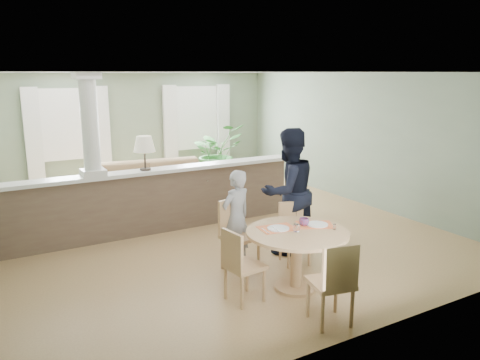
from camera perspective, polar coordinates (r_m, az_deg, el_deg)
ground at (r=8.44m, az=-3.88°, el=-5.70°), size 8.00×8.00×0.00m
room_shell at (r=8.60m, az=-6.08°, el=6.98°), size 7.02×8.02×2.71m
pony_wall at (r=8.06m, az=-10.90°, el=-1.56°), size 5.32×0.38×2.70m
sofa at (r=10.00m, az=-10.79°, el=-0.38°), size 3.07×1.55×0.86m
houseplant at (r=11.84m, az=-2.82°, el=3.37°), size 1.49×1.35×1.46m
dining_table at (r=5.95m, az=6.96°, el=-7.61°), size 1.28×1.28×0.87m
chair_far_boy at (r=6.55m, az=-0.44°, el=-6.21°), size 0.54×0.54×0.99m
chair_far_man at (r=6.83m, az=6.52°, el=-6.03°), size 0.48×0.48×0.88m
chair_near at (r=5.20m, az=11.40°, el=-11.91°), size 0.52×0.52×0.96m
chair_side at (r=5.61m, az=-0.01°, el=-10.04°), size 0.46×0.46×0.91m
child_person at (r=6.62m, az=-0.50°, el=-4.66°), size 0.57×0.45×1.38m
man_person at (r=7.05m, az=5.90°, el=-1.41°), size 0.98×0.79×1.91m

